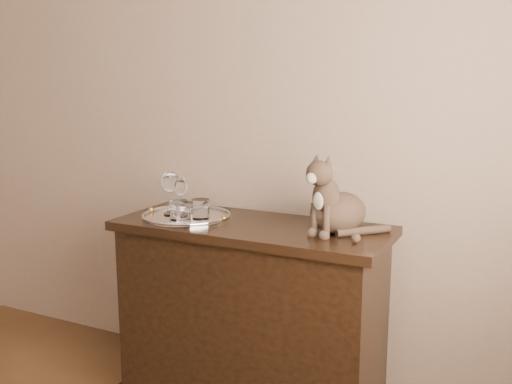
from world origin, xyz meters
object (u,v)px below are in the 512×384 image
Objects in this scene: tray at (187,217)px; wine_glass_a at (172,192)px; tumbler_b at (179,210)px; wine_glass_d at (181,196)px; sideboard at (251,316)px; tumbler_a at (185,212)px; cat at (339,192)px; tumbler_c at (200,209)px; wine_glass_c at (170,193)px.

wine_glass_a reaches higher than tray.
wine_glass_d is at bearing 117.80° from tumbler_b.
tumbler_a is at bearing -158.40° from sideboard.
wine_glass_d is 0.13m from tumbler_a.
cat reaches higher than wine_glass_a.
tumbler_b reaches higher than tumbler_a.
wine_glass_a reaches higher than sideboard.
tumbler_c is at bearing -11.38° from tray.
sideboard is 0.70m from cat.
wine_glass_c is 0.13m from tumbler_b.
tray is 0.14m from wine_glass_a.
wine_glass_c reaches higher than tray.
cat is at bearing 8.21° from tumbler_c.
wine_glass_a is at bearing 109.34° from wine_glass_c.
wine_glass_d is at bearing -156.41° from cat.
tumbler_b is (-0.31, -0.11, 0.48)m from sideboard.
tumbler_c is (0.09, -0.02, 0.05)m from tray.
tray is 1.99× the size of wine_glass_c.
tray reaches higher than sideboard.
cat reaches higher than wine_glass_c.
wine_glass_d reaches higher than tumbler_c.
tray is 0.71m from cat.
cat reaches higher than tumbler_c.
tray is 2.08× the size of wine_glass_a.
tray is 1.21× the size of cat.
tumbler_a is 0.68m from cat.
wine_glass_d is at bearing -177.94° from sideboard.
wine_glass_c is (-0.08, -0.01, 0.10)m from tray.
wine_glass_a is 0.19m from tumbler_a.
tumbler_b is (0.09, -0.07, -0.06)m from wine_glass_c.
tray is 2.30× the size of wine_glass_d.
tumbler_c is at bearing 53.92° from tumbler_a.
wine_glass_a reaches higher than wine_glass_d.
tumbler_a is 0.07m from tumbler_c.
wine_glass_a is at bearing 163.50° from wine_glass_d.
tumbler_c is at bearing 36.86° from tumbler_b.
wine_glass_c is 2.45× the size of tumbler_a.
cat is (0.69, 0.07, 0.16)m from tray.
tumbler_b and tumbler_c have the same top height.
wine_glass_a is at bearing 160.59° from tray.
wine_glass_d reaches higher than sideboard.
tumbler_c is at bearing -168.29° from sideboard.
tumbler_a is (0.04, -0.08, 0.05)m from tray.
tumbler_c is 0.27× the size of cat.
wine_glass_a is at bearing 141.12° from tumbler_a.
cat is at bearing 12.82° from tumbler_a.
tumbler_a is at bearing -126.08° from tumbler_c.
wine_glass_c is at bearing -151.68° from wine_glass_d.
wine_glass_a is at bearing -157.92° from cat.
wine_glass_a is 1.11× the size of wine_glass_d.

